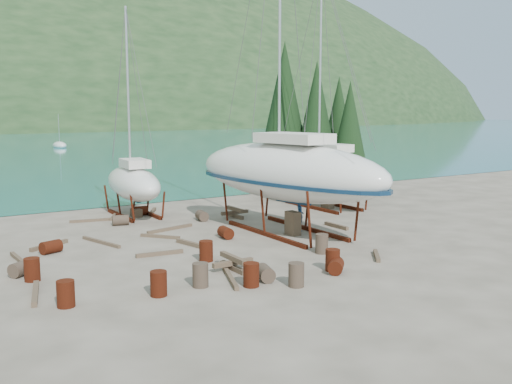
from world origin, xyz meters
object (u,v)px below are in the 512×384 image
large_sailboat_near (286,171)px  large_sailboat_far (324,168)px  worker (300,215)px  small_sailboat_shore (133,183)px

large_sailboat_near → large_sailboat_far: bearing=28.2°
large_sailboat_near → worker: 2.59m
large_sailboat_far → small_sailboat_shore: bearing=157.1°
large_sailboat_near → large_sailboat_far: size_ratio=1.28×
large_sailboat_far → worker: (-5.81, -5.22, -1.74)m
large_sailboat_far → worker: large_sailboat_far is taller
small_sailboat_shore → large_sailboat_far: bearing=-12.4°
large_sailboat_near → small_sailboat_shore: bearing=109.8°
large_sailboat_far → small_sailboat_shore: 12.29m
large_sailboat_near → large_sailboat_far: large_sailboat_near is taller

